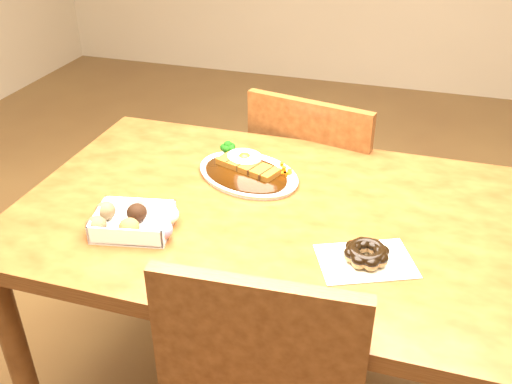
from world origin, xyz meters
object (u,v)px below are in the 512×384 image
(katsu_curry_plate, at_px, (248,171))
(pon_de_ring, at_px, (366,254))
(chair_far, at_px, (319,196))
(table, at_px, (265,241))
(donut_box, at_px, (133,221))

(katsu_curry_plate, bearing_deg, pon_de_ring, -38.64)
(chair_far, height_order, katsu_curry_plate, chair_far)
(katsu_curry_plate, bearing_deg, chair_far, 71.89)
(table, bearing_deg, chair_far, 86.00)
(chair_far, height_order, pon_de_ring, chair_far)
(katsu_curry_plate, distance_m, pon_de_ring, 0.45)
(donut_box, bearing_deg, katsu_curry_plate, 62.02)
(table, relative_size, pon_de_ring, 5.06)
(katsu_curry_plate, height_order, donut_box, katsu_curry_plate)
(table, relative_size, katsu_curry_plate, 3.45)
(table, bearing_deg, katsu_curry_plate, 122.74)
(chair_far, xyz_separation_m, katsu_curry_plate, (-0.13, -0.39, 0.29))
(table, distance_m, donut_box, 0.34)
(donut_box, bearing_deg, chair_far, 67.28)
(donut_box, bearing_deg, table, 34.30)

